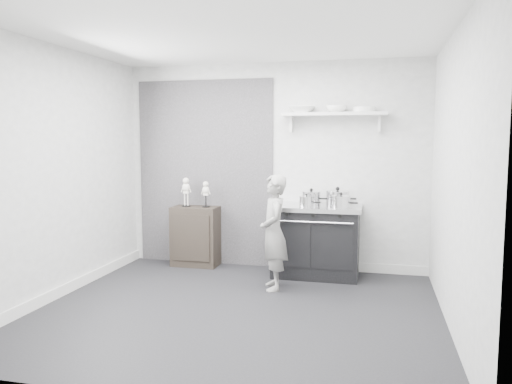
{
  "coord_description": "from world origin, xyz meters",
  "views": [
    {
      "loc": [
        1.32,
        -4.66,
        1.7
      ],
      "look_at": [
        -0.03,
        0.95,
        1.09
      ],
      "focal_mm": 35.0,
      "sensor_mm": 36.0,
      "label": 1
    }
  ],
  "objects": [
    {
      "name": "plate_stack",
      "position": [
        1.17,
        1.67,
        2.07
      ],
      "size": [
        0.28,
        0.28,
        0.06
      ],
      "primitive_type": "cylinder",
      "color": "white",
      "rests_on": "wall_shelf"
    },
    {
      "name": "pot_back_left",
      "position": [
        0.54,
        1.58,
        0.97
      ],
      "size": [
        0.32,
        0.24,
        0.2
      ],
      "color": "silver",
      "rests_on": "stove"
    },
    {
      "name": "bowl_small",
      "position": [
        0.83,
        1.67,
        2.08
      ],
      "size": [
        0.26,
        0.26,
        0.08
      ],
      "primitive_type": "imported",
      "color": "white",
      "rests_on": "wall_shelf"
    },
    {
      "name": "pot_back_right",
      "position": [
        0.86,
        1.6,
        0.98
      ],
      "size": [
        0.38,
        0.29,
        0.23
      ],
      "color": "silver",
      "rests_on": "stove"
    },
    {
      "name": "skeleton_torso",
      "position": [
        -0.88,
        1.61,
        1.0
      ],
      "size": [
        0.11,
        0.07,
        0.4
      ],
      "primitive_type": null,
      "color": "beige",
      "rests_on": "side_cabinet"
    },
    {
      "name": "room_shell",
      "position": [
        -0.09,
        0.15,
        1.64
      ],
      "size": [
        4.02,
        3.62,
        2.71
      ],
      "color": "#A8A8A6",
      "rests_on": "ground"
    },
    {
      "name": "ground",
      "position": [
        0.0,
        0.0,
        0.0
      ],
      "size": [
        4.0,
        4.0,
        0.0
      ],
      "primitive_type": "plane",
      "color": "black",
      "rests_on": "ground"
    },
    {
      "name": "pot_front_right",
      "position": [
        0.93,
        1.27,
        0.97
      ],
      "size": [
        0.31,
        0.22,
        0.19
      ],
      "color": "silver",
      "rests_on": "stove"
    },
    {
      "name": "child",
      "position": [
        0.22,
        0.79,
        0.66
      ],
      "size": [
        0.45,
        0.55,
        1.31
      ],
      "primitive_type": "imported",
      "rotation": [
        0.0,
        0.0,
        -1.25
      ],
      "color": "gray",
      "rests_on": "ground"
    },
    {
      "name": "wall_shelf",
      "position": [
        0.8,
        1.68,
        2.01
      ],
      "size": [
        1.3,
        0.26,
        0.24
      ],
      "color": "silver",
      "rests_on": "room_shell"
    },
    {
      "name": "stove",
      "position": [
        0.62,
        1.48,
        0.45
      ],
      "size": [
        1.11,
        0.69,
        0.89
      ],
      "color": "black",
      "rests_on": "ground"
    },
    {
      "name": "pot_front_center",
      "position": [
        0.51,
        1.32,
        0.95
      ],
      "size": [
        0.26,
        0.17,
        0.16
      ],
      "color": "silver",
      "rests_on": "stove"
    },
    {
      "name": "side_cabinet",
      "position": [
        -1.03,
        1.61,
        0.4
      ],
      "size": [
        0.62,
        0.36,
        0.8
      ],
      "primitive_type": "cube",
      "color": "black",
      "rests_on": "ground"
    },
    {
      "name": "skeleton_full",
      "position": [
        -1.16,
        1.61,
        1.03
      ],
      "size": [
        0.13,
        0.08,
        0.45
      ],
      "primitive_type": null,
      "color": "beige",
      "rests_on": "side_cabinet"
    },
    {
      "name": "bowl_large",
      "position": [
        0.39,
        1.67,
        2.08
      ],
      "size": [
        0.33,
        0.33,
        0.08
      ],
      "primitive_type": "imported",
      "color": "white",
      "rests_on": "wall_shelf"
    }
  ]
}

